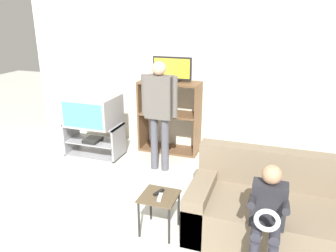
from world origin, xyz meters
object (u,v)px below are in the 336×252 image
Objects in this scene: tv_stand at (94,140)px; person_standing_adult at (159,106)px; media_shelf at (169,116)px; couch at (283,213)px; snack_table at (159,201)px; person_seated_child at (268,212)px; remote_control_white at (160,197)px; remote_control_black at (159,192)px; television_main at (93,110)px; television_flat at (172,70)px.

person_standing_adult reaches higher than tv_stand.
media_shelf reaches higher than couch.
couch is (1.23, 0.33, -0.08)m from snack_table.
couch reaches higher than snack_table.
person_seated_child is (1.08, -0.20, 0.23)m from snack_table.
remote_control_white is at bearing -61.26° from snack_table.
person_seated_child is (1.05, -0.16, 0.15)m from remote_control_white.
remote_control_black is 1.53m from person_standing_adult.
person_seated_child is at bearing -19.14° from remote_control_white.
media_shelf is at bearing 27.23° from television_main.
media_shelf is 2.87m from person_seated_child.
tv_stand is 0.48× the size of couch.
person_standing_adult reaches higher than television_main.
tv_stand is at bearing 158.88° from remote_control_black.
snack_table is at bearing -42.27° from tv_stand.
couch is at bearing -31.41° from person_standing_adult.
snack_table is at bearing -75.17° from television_flat.
person_standing_adult reaches higher than remote_control_white.
remote_control_white is (0.59, -2.17, -0.93)m from television_flat.
media_shelf is at bearing 97.32° from person_standing_adult.
remote_control_white reaches higher than snack_table.
remote_control_black is at bearing 106.44° from remote_control_white.
person_standing_adult is (-0.49, 1.35, 0.53)m from remote_control_black.
television_main is 0.40× the size of couch.
media_shelf is (1.10, 0.57, 0.34)m from tv_stand.
media_shelf is at bearing 125.86° from person_seated_child.
television_flat is at bearing 104.83° from snack_table.
couch is (1.21, 0.37, -0.16)m from remote_control_white.
remote_control_black is at bearing -75.40° from television_flat.
media_shelf is 2.58m from couch.
remote_control_black is at bearing -70.06° from person_standing_adult.
remote_control_black is 0.10m from remote_control_white.
tv_stand is 2.31m from snack_table.
television_flat is 0.33× the size of couch.
remote_control_white is at bearing 171.42° from person_seated_child.
person_seated_child is at bearing -32.47° from television_main.
television_flat reaches higher than television_main.
remote_control_black is 0.08× the size of couch.
remote_control_white is (0.02, -0.04, 0.08)m from snack_table.
tv_stand is 0.92× the size of person_seated_child.
television_flat reaches higher than remote_control_white.
television_main is 1.20× the size of television_flat.
tv_stand is at bearing 137.73° from snack_table.
tv_stand is at bearing 147.77° from person_seated_child.
tv_stand is at bearing 172.40° from person_standing_adult.
snack_table is (1.69, -1.56, -0.40)m from television_main.
television_main is 1.21m from person_standing_adult.
television_main is 5.29× the size of remote_control_black.
tv_stand is 1.40m from person_standing_adult.
remote_control_black is (0.54, -2.09, -0.93)m from television_flat.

